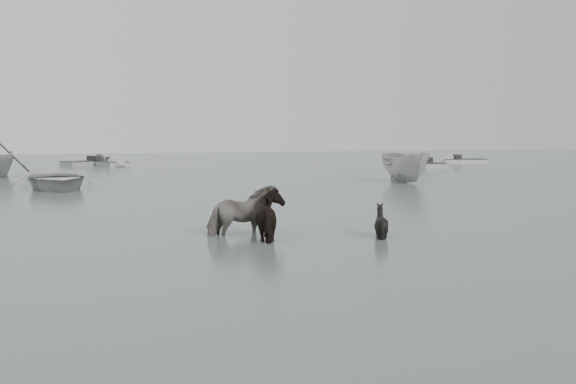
{
  "coord_description": "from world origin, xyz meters",
  "views": [
    {
      "loc": [
        -6.8,
        -15.51,
        2.48
      ],
      "look_at": [
        -1.52,
        0.0,
        1.0
      ],
      "focal_mm": 40.0,
      "sensor_mm": 36.0,
      "label": 1
    }
  ],
  "objects_px": {
    "pony_dark": "(275,206)",
    "rowboat_lead": "(56,177)",
    "pony_pinto": "(243,202)",
    "pony_black": "(381,213)"
  },
  "relations": [
    {
      "from": "pony_dark",
      "to": "rowboat_lead",
      "type": "distance_m",
      "value": 17.13
    },
    {
      "from": "pony_pinto",
      "to": "pony_dark",
      "type": "height_order",
      "value": "pony_pinto"
    },
    {
      "from": "pony_dark",
      "to": "pony_black",
      "type": "height_order",
      "value": "pony_dark"
    },
    {
      "from": "pony_pinto",
      "to": "rowboat_lead",
      "type": "relative_size",
      "value": 0.35
    },
    {
      "from": "pony_black",
      "to": "rowboat_lead",
      "type": "bearing_deg",
      "value": 0.2
    },
    {
      "from": "pony_pinto",
      "to": "pony_dark",
      "type": "relative_size",
      "value": 1.22
    },
    {
      "from": "rowboat_lead",
      "to": "pony_black",
      "type": "bearing_deg",
      "value": -72.63
    },
    {
      "from": "rowboat_lead",
      "to": "pony_dark",
      "type": "bearing_deg",
      "value": -79.35
    },
    {
      "from": "pony_black",
      "to": "pony_dark",
      "type": "bearing_deg",
      "value": 51.21
    },
    {
      "from": "pony_dark",
      "to": "pony_pinto",
      "type": "bearing_deg",
      "value": 25.39
    }
  ]
}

